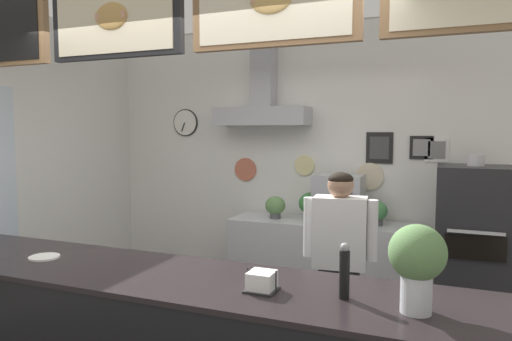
{
  "coord_description": "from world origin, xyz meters",
  "views": [
    {
      "loc": [
        1.43,
        -2.69,
        1.82
      ],
      "look_at": [
        0.09,
        0.63,
        1.51
      ],
      "focal_mm": 32.58,
      "sensor_mm": 36.0,
      "label": 1
    }
  ],
  "objects_px": {
    "shop_worker": "(339,265)",
    "potted_thyme": "(311,205)",
    "espresso_machine": "(338,199)",
    "condiment_plate": "(44,257)",
    "pizza_oven": "(472,253)",
    "basil_vase": "(417,262)",
    "potted_sage": "(376,212)",
    "napkin_holder": "(262,282)",
    "pepper_grinder": "(344,271)",
    "potted_rosemary": "(275,206)"
  },
  "relations": [
    {
      "from": "shop_worker",
      "to": "potted_thyme",
      "type": "distance_m",
      "value": 1.39
    },
    {
      "from": "espresso_machine",
      "to": "condiment_plate",
      "type": "relative_size",
      "value": 2.61
    },
    {
      "from": "pizza_oven",
      "to": "espresso_machine",
      "type": "height_order",
      "value": "pizza_oven"
    },
    {
      "from": "shop_worker",
      "to": "basil_vase",
      "type": "xyz_separation_m",
      "value": [
        0.6,
        -1.24,
        0.42
      ]
    },
    {
      "from": "potted_thyme",
      "to": "basil_vase",
      "type": "relative_size",
      "value": 0.73
    },
    {
      "from": "potted_sage",
      "to": "condiment_plate",
      "type": "distance_m",
      "value": 3.01
    },
    {
      "from": "potted_thyme",
      "to": "napkin_holder",
      "type": "relative_size",
      "value": 1.82
    },
    {
      "from": "pizza_oven",
      "to": "napkin_holder",
      "type": "relative_size",
      "value": 10.1
    },
    {
      "from": "potted_sage",
      "to": "pepper_grinder",
      "type": "bearing_deg",
      "value": -86.05
    },
    {
      "from": "pizza_oven",
      "to": "napkin_holder",
      "type": "xyz_separation_m",
      "value": [
        -1.09,
        -2.24,
        0.3
      ]
    },
    {
      "from": "potted_sage",
      "to": "condiment_plate",
      "type": "xyz_separation_m",
      "value": [
        -1.74,
        -2.46,
        -0.0
      ]
    },
    {
      "from": "potted_rosemary",
      "to": "potted_thyme",
      "type": "height_order",
      "value": "potted_thyme"
    },
    {
      "from": "pepper_grinder",
      "to": "potted_rosemary",
      "type": "bearing_deg",
      "value": 116.73
    },
    {
      "from": "shop_worker",
      "to": "condiment_plate",
      "type": "bearing_deg",
      "value": 29.99
    },
    {
      "from": "espresso_machine",
      "to": "basil_vase",
      "type": "bearing_deg",
      "value": -70.54
    },
    {
      "from": "shop_worker",
      "to": "pepper_grinder",
      "type": "height_order",
      "value": "shop_worker"
    },
    {
      "from": "condiment_plate",
      "to": "pepper_grinder",
      "type": "height_order",
      "value": "pepper_grinder"
    },
    {
      "from": "potted_rosemary",
      "to": "basil_vase",
      "type": "relative_size",
      "value": 0.59
    },
    {
      "from": "pizza_oven",
      "to": "potted_thyme",
      "type": "height_order",
      "value": "pizza_oven"
    },
    {
      "from": "potted_sage",
      "to": "napkin_holder",
      "type": "distance_m",
      "value": 2.51
    },
    {
      "from": "pizza_oven",
      "to": "pepper_grinder",
      "type": "bearing_deg",
      "value": -107.27
    },
    {
      "from": "potted_thyme",
      "to": "napkin_holder",
      "type": "xyz_separation_m",
      "value": [
        0.42,
        -2.48,
        0.0
      ]
    },
    {
      "from": "pizza_oven",
      "to": "potted_thyme",
      "type": "distance_m",
      "value": 1.56
    },
    {
      "from": "potted_sage",
      "to": "potted_thyme",
      "type": "bearing_deg",
      "value": -178.56
    },
    {
      "from": "espresso_machine",
      "to": "potted_thyme",
      "type": "distance_m",
      "value": 0.31
    },
    {
      "from": "potted_sage",
      "to": "basil_vase",
      "type": "height_order",
      "value": "basil_vase"
    },
    {
      "from": "espresso_machine",
      "to": "shop_worker",
      "type": "bearing_deg",
      "value": -77.52
    },
    {
      "from": "espresso_machine",
      "to": "potted_rosemary",
      "type": "height_order",
      "value": "espresso_machine"
    },
    {
      "from": "condiment_plate",
      "to": "pepper_grinder",
      "type": "xyz_separation_m",
      "value": [
        1.91,
        0.0,
        0.13
      ]
    },
    {
      "from": "shop_worker",
      "to": "espresso_machine",
      "type": "height_order",
      "value": "shop_worker"
    },
    {
      "from": "pizza_oven",
      "to": "potted_sage",
      "type": "xyz_separation_m",
      "value": [
        -0.85,
        0.26,
        0.26
      ]
    },
    {
      "from": "pizza_oven",
      "to": "potted_rosemary",
      "type": "xyz_separation_m",
      "value": [
        -1.89,
        0.21,
        0.26
      ]
    },
    {
      "from": "potted_sage",
      "to": "potted_thyme",
      "type": "height_order",
      "value": "potted_thyme"
    },
    {
      "from": "pepper_grinder",
      "to": "napkin_holder",
      "type": "distance_m",
      "value": 0.42
    },
    {
      "from": "espresso_machine",
      "to": "pizza_oven",
      "type": "bearing_deg",
      "value": -9.6
    },
    {
      "from": "potted_thyme",
      "to": "napkin_holder",
      "type": "distance_m",
      "value": 2.52
    },
    {
      "from": "potted_sage",
      "to": "pepper_grinder",
      "type": "height_order",
      "value": "pepper_grinder"
    },
    {
      "from": "espresso_machine",
      "to": "pepper_grinder",
      "type": "distance_m",
      "value": 2.46
    },
    {
      "from": "pizza_oven",
      "to": "condiment_plate",
      "type": "relative_size",
      "value": 8.64
    },
    {
      "from": "basil_vase",
      "to": "potted_sage",
      "type": "bearing_deg",
      "value": 101.28
    },
    {
      "from": "potted_thyme",
      "to": "basil_vase",
      "type": "xyz_separation_m",
      "value": [
        1.16,
        -2.49,
        0.19
      ]
    },
    {
      "from": "espresso_machine",
      "to": "napkin_holder",
      "type": "relative_size",
      "value": 3.05
    },
    {
      "from": "condiment_plate",
      "to": "potted_rosemary",
      "type": "bearing_deg",
      "value": 73.75
    },
    {
      "from": "condiment_plate",
      "to": "basil_vase",
      "type": "xyz_separation_m",
      "value": [
        2.24,
        -0.05,
        0.22
      ]
    },
    {
      "from": "shop_worker",
      "to": "napkin_holder",
      "type": "relative_size",
      "value": 9.47
    },
    {
      "from": "pizza_oven",
      "to": "shop_worker",
      "type": "xyz_separation_m",
      "value": [
        -0.95,
        -1.01,
        0.06
      ]
    },
    {
      "from": "pepper_grinder",
      "to": "napkin_holder",
      "type": "bearing_deg",
      "value": -173.72
    },
    {
      "from": "potted_rosemary",
      "to": "napkin_holder",
      "type": "bearing_deg",
      "value": -71.88
    },
    {
      "from": "potted_sage",
      "to": "condiment_plate",
      "type": "bearing_deg",
      "value": -125.36
    },
    {
      "from": "pizza_oven",
      "to": "potted_sage",
      "type": "distance_m",
      "value": 0.93
    }
  ]
}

